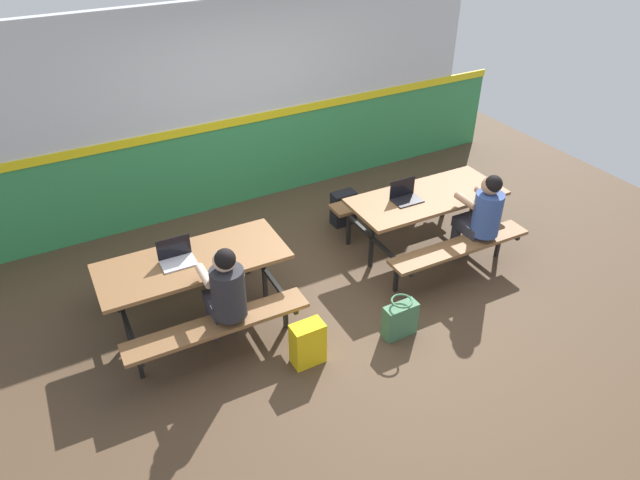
# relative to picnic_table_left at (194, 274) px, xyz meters

# --- Properties ---
(ground_plane) EXTENTS (10.00, 10.00, 0.02)m
(ground_plane) POSITION_rel_picnic_table_left_xyz_m (1.35, -0.27, -0.58)
(ground_plane) COLOR #4C3826
(accent_backdrop) EXTENTS (8.00, 0.14, 2.60)m
(accent_backdrop) POSITION_rel_picnic_table_left_xyz_m (1.35, 2.08, 0.67)
(accent_backdrop) COLOR #338C4C
(accent_backdrop) RESTS_ON ground
(picnic_table_left) EXTENTS (1.80, 1.59, 0.74)m
(picnic_table_left) POSITION_rel_picnic_table_left_xyz_m (0.00, 0.00, 0.00)
(picnic_table_left) COLOR brown
(picnic_table_left) RESTS_ON ground
(picnic_table_right) EXTENTS (1.80, 1.59, 0.74)m
(picnic_table_right) POSITION_rel_picnic_table_left_xyz_m (2.71, -0.08, 0.00)
(picnic_table_right) COLOR brown
(picnic_table_right) RESTS_ON ground
(student_nearer) EXTENTS (0.37, 0.53, 1.21)m
(student_nearer) POSITION_rel_picnic_table_left_xyz_m (0.12, -0.56, 0.13)
(student_nearer) COLOR #2D2D38
(student_nearer) RESTS_ON ground
(student_further) EXTENTS (0.37, 0.53, 1.21)m
(student_further) POSITION_rel_picnic_table_left_xyz_m (3.00, -0.64, 0.13)
(student_further) COLOR #2D2D38
(student_further) RESTS_ON ground
(laptop_silver) EXTENTS (0.32, 0.23, 0.22)m
(laptop_silver) POSITION_rel_picnic_table_left_xyz_m (-0.13, 0.04, 0.21)
(laptop_silver) COLOR silver
(laptop_silver) RESTS_ON picnic_table_left
(laptop_dark) EXTENTS (0.32, 0.23, 0.22)m
(laptop_dark) POSITION_rel_picnic_table_left_xyz_m (2.43, -0.04, 0.21)
(laptop_dark) COLOR black
(laptop_dark) RESTS_ON picnic_table_right
(backpack_dark) EXTENTS (0.30, 0.22, 0.44)m
(backpack_dark) POSITION_rel_picnic_table_left_xyz_m (2.20, 0.89, -0.36)
(backpack_dark) COLOR black
(backpack_dark) RESTS_ON ground
(tote_bag_bright) EXTENTS (0.34, 0.21, 0.43)m
(tote_bag_bright) POSITION_rel_picnic_table_left_xyz_m (1.62, -1.15, -0.38)
(tote_bag_bright) COLOR #3F724C
(tote_bag_bright) RESTS_ON ground
(satchel_spare) EXTENTS (0.30, 0.22, 0.44)m
(satchel_spare) POSITION_rel_picnic_table_left_xyz_m (0.68, -1.03, -0.36)
(satchel_spare) COLOR yellow
(satchel_spare) RESTS_ON ground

